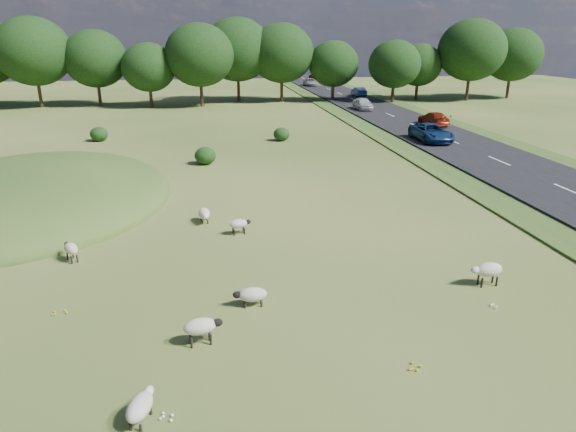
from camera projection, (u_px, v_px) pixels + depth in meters
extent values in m
plane|color=#31541A|center=(230.00, 161.00, 39.42)|extent=(160.00, 160.00, 0.00)
ellipsoid|color=#33561E|center=(32.00, 200.00, 30.20)|extent=(16.00, 20.00, 4.00)
cube|color=black|center=(424.00, 130.00, 51.65)|extent=(8.00, 150.00, 0.25)
cylinder|color=black|center=(39.00, 92.00, 68.38)|extent=(0.44, 0.44, 4.18)
ellipsoid|color=black|center=(33.00, 51.00, 66.68)|extent=(9.75, 9.75, 8.78)
cylinder|color=black|center=(99.00, 92.00, 70.23)|extent=(0.44, 0.44, 3.61)
ellipsoid|color=black|center=(95.00, 59.00, 68.77)|extent=(8.41, 8.41, 7.57)
cylinder|color=black|center=(151.00, 96.00, 68.76)|extent=(0.44, 0.44, 3.02)
ellipsoid|color=black|center=(148.00, 67.00, 67.53)|extent=(7.04, 7.04, 6.34)
cylinder|color=black|center=(201.00, 92.00, 69.19)|extent=(0.44, 0.44, 3.90)
ellipsoid|color=black|center=(199.00, 55.00, 67.61)|extent=(9.09, 9.09, 8.18)
cylinder|color=black|center=(238.00, 87.00, 74.50)|extent=(0.44, 0.44, 4.22)
ellipsoid|color=black|center=(237.00, 50.00, 72.79)|extent=(9.85, 9.85, 8.86)
cylinder|color=black|center=(282.00, 88.00, 74.57)|extent=(0.44, 0.44, 3.94)
ellipsoid|color=black|center=(281.00, 53.00, 72.97)|extent=(9.20, 9.20, 8.28)
cylinder|color=black|center=(333.00, 91.00, 74.94)|extent=(0.44, 0.44, 3.09)
ellipsoid|color=black|center=(333.00, 64.00, 73.69)|extent=(7.20, 7.20, 6.48)
cylinder|color=black|center=(393.00, 92.00, 72.80)|extent=(0.44, 0.44, 3.12)
ellipsoid|color=black|center=(395.00, 64.00, 71.53)|extent=(7.29, 7.29, 6.56)
cylinder|color=black|center=(417.00, 90.00, 77.12)|extent=(0.44, 0.44, 2.93)
ellipsoid|color=black|center=(419.00, 65.00, 75.93)|extent=(6.84, 6.84, 6.16)
cylinder|color=black|center=(468.00, 86.00, 75.80)|extent=(0.44, 0.44, 4.16)
ellipsoid|color=black|center=(472.00, 50.00, 74.11)|extent=(9.71, 9.71, 8.74)
cylinder|color=black|center=(508.00, 86.00, 78.81)|extent=(0.44, 0.44, 3.74)
ellipsoid|color=black|center=(513.00, 55.00, 77.30)|extent=(8.72, 8.72, 7.84)
ellipsoid|color=black|center=(205.00, 156.00, 38.36)|extent=(1.58, 1.58, 1.29)
ellipsoid|color=black|center=(281.00, 134.00, 46.96)|extent=(1.48, 1.48, 1.21)
ellipsoid|color=black|center=(99.00, 134.00, 46.80)|extent=(1.58, 1.58, 1.30)
ellipsoid|color=beige|center=(204.00, 213.00, 26.43)|extent=(0.66, 1.12, 0.55)
ellipsoid|color=silver|center=(205.00, 216.00, 25.88)|extent=(0.29, 0.37, 0.28)
cylinder|color=black|center=(208.00, 222.00, 26.30)|extent=(0.08, 0.08, 0.20)
cylinder|color=black|center=(202.00, 223.00, 26.23)|extent=(0.08, 0.08, 0.20)
cylinder|color=black|center=(206.00, 218.00, 26.87)|extent=(0.08, 0.08, 0.20)
cylinder|color=black|center=(201.00, 219.00, 26.81)|extent=(0.08, 0.08, 0.20)
ellipsoid|color=beige|center=(140.00, 407.00, 12.68)|extent=(0.85, 1.16, 0.53)
ellipsoid|color=silver|center=(149.00, 391.00, 13.19)|extent=(0.35, 0.40, 0.27)
cylinder|color=black|center=(141.00, 410.00, 13.10)|extent=(0.08, 0.08, 0.19)
cylinder|color=black|center=(151.00, 411.00, 13.06)|extent=(0.08, 0.08, 0.19)
cylinder|color=black|center=(131.00, 427.00, 12.54)|extent=(0.08, 0.08, 0.19)
cylinder|color=black|center=(141.00, 428.00, 12.50)|extent=(0.08, 0.08, 0.19)
ellipsoid|color=beige|center=(253.00, 295.00, 18.21)|extent=(1.01, 0.54, 0.52)
ellipsoid|color=black|center=(237.00, 295.00, 18.12)|extent=(0.33, 0.25, 0.26)
cylinder|color=black|center=(245.00, 306.00, 18.17)|extent=(0.07, 0.07, 0.19)
cylinder|color=black|center=(244.00, 302.00, 18.40)|extent=(0.07, 0.07, 0.19)
cylinder|color=black|center=(262.00, 304.00, 18.25)|extent=(0.07, 0.07, 0.19)
cylinder|color=black|center=(261.00, 301.00, 18.49)|extent=(0.07, 0.07, 0.19)
ellipsoid|color=beige|center=(200.00, 326.00, 15.87)|extent=(1.09, 0.70, 0.52)
ellipsoid|color=black|center=(217.00, 323.00, 16.01)|extent=(0.37, 0.30, 0.26)
cylinder|color=black|center=(209.00, 335.00, 16.22)|extent=(0.07, 0.07, 0.37)
cylinder|color=black|center=(211.00, 339.00, 15.99)|extent=(0.07, 0.07, 0.37)
cylinder|color=black|center=(190.00, 338.00, 16.04)|extent=(0.07, 0.07, 0.37)
cylinder|color=black|center=(192.00, 343.00, 15.81)|extent=(0.07, 0.07, 0.37)
ellipsoid|color=beige|center=(489.00, 270.00, 19.65)|extent=(1.10, 0.62, 0.55)
ellipsoid|color=silver|center=(475.00, 270.00, 19.52)|extent=(0.36, 0.28, 0.28)
cylinder|color=black|center=(482.00, 283.00, 19.62)|extent=(0.08, 0.08, 0.39)
cylinder|color=black|center=(478.00, 280.00, 19.87)|extent=(0.08, 0.08, 0.39)
cylinder|color=black|center=(497.00, 281.00, 19.74)|extent=(0.08, 0.08, 0.39)
cylinder|color=black|center=(493.00, 278.00, 19.99)|extent=(0.08, 0.08, 0.39)
ellipsoid|color=beige|center=(239.00, 224.00, 24.76)|extent=(0.97, 0.67, 0.45)
ellipsoid|color=black|center=(248.00, 222.00, 24.92)|extent=(0.33, 0.28, 0.23)
cylinder|color=black|center=(243.00, 230.00, 25.08)|extent=(0.06, 0.06, 0.32)
cylinder|color=black|center=(245.00, 231.00, 24.89)|extent=(0.06, 0.06, 0.32)
cylinder|color=black|center=(233.00, 231.00, 24.89)|extent=(0.06, 0.06, 0.32)
cylinder|color=black|center=(234.00, 233.00, 24.70)|extent=(0.06, 0.06, 0.32)
ellipsoid|color=beige|center=(71.00, 249.00, 21.80)|extent=(0.90, 1.05, 0.48)
ellipsoid|color=black|center=(67.00, 244.00, 22.16)|extent=(0.35, 0.38, 0.24)
cylinder|color=black|center=(67.00, 256.00, 22.07)|extent=(0.07, 0.07, 0.34)
cylinder|color=black|center=(73.00, 255.00, 22.21)|extent=(0.07, 0.07, 0.34)
cylinder|color=black|center=(72.00, 260.00, 21.67)|extent=(0.07, 0.07, 0.34)
cylinder|color=black|center=(77.00, 259.00, 21.81)|extent=(0.07, 0.07, 0.34)
imported|color=navy|center=(431.00, 132.00, 45.57)|extent=(2.50, 5.43, 1.51)
imported|color=silver|center=(311.00, 82.00, 96.03)|extent=(2.15, 4.65, 1.29)
imported|color=maroon|center=(316.00, 76.00, 109.28)|extent=(2.13, 5.23, 1.52)
imported|color=navy|center=(359.00, 92.00, 79.28)|extent=(1.45, 4.17, 1.37)
imported|color=silver|center=(363.00, 104.00, 64.97)|extent=(1.77, 4.40, 1.50)
imported|color=#982A10|center=(434.00, 119.00, 53.59)|extent=(1.91, 4.70, 1.36)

